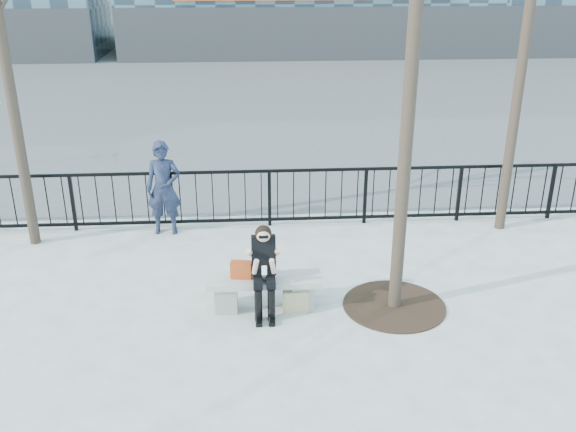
{
  "coord_description": "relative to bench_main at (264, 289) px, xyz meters",
  "views": [
    {
      "loc": [
        -0.19,
        -8.13,
        4.85
      ],
      "look_at": [
        0.4,
        0.8,
        1.1
      ],
      "focal_mm": 40.0,
      "sensor_mm": 36.0,
      "label": 1
    }
  ],
  "objects": [
    {
      "name": "standing_man",
      "position": [
        -1.71,
        2.8,
        0.56
      ],
      "size": [
        0.64,
        0.43,
        1.73
      ],
      "primitive_type": "imported",
      "rotation": [
        0.0,
        0.0,
        -0.03
      ],
      "color": "black",
      "rests_on": "ground"
    },
    {
      "name": "handbag",
      "position": [
        -0.32,
        0.02,
        0.31
      ],
      "size": [
        0.32,
        0.18,
        0.25
      ],
      "primitive_type": "cube",
      "rotation": [
        0.0,
        0.0,
        -0.14
      ],
      "color": "#A93C14",
      "rests_on": "bench_main"
    },
    {
      "name": "tree_grate",
      "position": [
        1.9,
        -0.1,
        -0.29
      ],
      "size": [
        1.5,
        1.5,
        0.02
      ],
      "primitive_type": "cylinder",
      "color": "black",
      "rests_on": "ground"
    },
    {
      "name": "railing",
      "position": [
        0.0,
        3.0,
        0.25
      ],
      "size": [
        14.0,
        0.06,
        1.1
      ],
      "color": "black",
      "rests_on": "ground"
    },
    {
      "name": "bench_main",
      "position": [
        0.0,
        0.0,
        0.0
      ],
      "size": [
        1.65,
        0.46,
        0.49
      ],
      "color": "slate",
      "rests_on": "ground"
    },
    {
      "name": "ground",
      "position": [
        0.0,
        0.0,
        -0.3
      ],
      "size": [
        120.0,
        120.0,
        0.0
      ],
      "primitive_type": "plane",
      "color": "gray",
      "rests_on": "ground"
    },
    {
      "name": "street_surface",
      "position": [
        0.0,
        15.0,
        -0.3
      ],
      "size": [
        60.0,
        23.0,
        0.01
      ],
      "primitive_type": "cube",
      "color": "#474747",
      "rests_on": "ground"
    },
    {
      "name": "seated_woman",
      "position": [
        0.0,
        -0.16,
        0.37
      ],
      "size": [
        0.5,
        0.64,
        1.34
      ],
      "color": "black",
      "rests_on": "ground"
    },
    {
      "name": "shopping_bag",
      "position": [
        0.45,
        -0.16,
        -0.13
      ],
      "size": [
        0.37,
        0.16,
        0.34
      ],
      "primitive_type": "cube",
      "rotation": [
        0.0,
        0.0,
        0.08
      ],
      "color": "#C3BA8A",
      "rests_on": "ground"
    }
  ]
}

